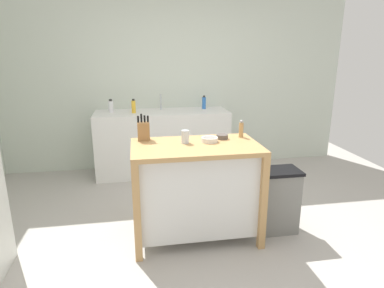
# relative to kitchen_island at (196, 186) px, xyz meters

# --- Properties ---
(ground_plane) EXTENTS (6.06, 6.06, 0.00)m
(ground_plane) POSITION_rel_kitchen_island_xyz_m (0.10, -0.11, -0.51)
(ground_plane) COLOR #ADA8A0
(ground_plane) RESTS_ON ground
(wall_back) EXTENTS (5.06, 0.10, 2.60)m
(wall_back) POSITION_rel_kitchen_island_xyz_m (0.10, 2.11, 0.79)
(wall_back) COLOR silver
(wall_back) RESTS_ON ground
(kitchen_island) EXTENTS (1.14, 0.66, 0.90)m
(kitchen_island) POSITION_rel_kitchen_island_xyz_m (0.00, 0.00, 0.00)
(kitchen_island) COLOR tan
(kitchen_island) RESTS_ON ground
(knife_block) EXTENTS (0.11, 0.09, 0.25)m
(knife_block) POSITION_rel_kitchen_island_xyz_m (-0.45, 0.23, 0.49)
(knife_block) COLOR #9E7042
(knife_block) RESTS_ON kitchen_island
(bowl_ceramic_small) EXTENTS (0.15, 0.15, 0.04)m
(bowl_ceramic_small) POSITION_rel_kitchen_island_xyz_m (0.14, 0.07, 0.42)
(bowl_ceramic_small) COLOR silver
(bowl_ceramic_small) RESTS_ON kitchen_island
(bowl_stoneware_deep) EXTENTS (0.11, 0.11, 0.04)m
(bowl_stoneware_deep) POSITION_rel_kitchen_island_xyz_m (0.28, 0.16, 0.42)
(bowl_stoneware_deep) COLOR #564C47
(bowl_stoneware_deep) RESTS_ON kitchen_island
(drinking_cup) EXTENTS (0.07, 0.07, 0.12)m
(drinking_cup) POSITION_rel_kitchen_island_xyz_m (-0.08, 0.07, 0.46)
(drinking_cup) COLOR silver
(drinking_cup) RESTS_ON kitchen_island
(pepper_grinder) EXTENTS (0.04, 0.04, 0.17)m
(pepper_grinder) POSITION_rel_kitchen_island_xyz_m (0.48, 0.19, 0.48)
(pepper_grinder) COLOR tan
(pepper_grinder) RESTS_ON kitchen_island
(trash_bin) EXTENTS (0.36, 0.28, 0.63)m
(trash_bin) POSITION_rel_kitchen_island_xyz_m (0.81, -0.03, -0.19)
(trash_bin) COLOR slate
(trash_bin) RESTS_ON ground
(sink_counter) EXTENTS (1.84, 0.60, 0.89)m
(sink_counter) POSITION_rel_kitchen_island_xyz_m (-0.16, 1.76, -0.06)
(sink_counter) COLOR silver
(sink_counter) RESTS_ON ground
(sink_faucet) EXTENTS (0.02, 0.02, 0.22)m
(sink_faucet) POSITION_rel_kitchen_island_xyz_m (-0.16, 1.90, 0.50)
(sink_faucet) COLOR #B7BCC1
(sink_faucet) RESTS_ON sink_counter
(bottle_hand_soap) EXTENTS (0.06, 0.06, 0.19)m
(bottle_hand_soap) POSITION_rel_kitchen_island_xyz_m (-0.54, 1.70, 0.48)
(bottle_hand_soap) COLOR yellow
(bottle_hand_soap) RESTS_ON sink_counter
(bottle_spray_cleaner) EXTENTS (0.07, 0.07, 0.18)m
(bottle_spray_cleaner) POSITION_rel_kitchen_island_xyz_m (-0.84, 1.81, 0.47)
(bottle_spray_cleaner) COLOR white
(bottle_spray_cleaner) RESTS_ON sink_counter
(bottle_dish_soap) EXTENTS (0.06, 0.06, 0.19)m
(bottle_dish_soap) POSITION_rel_kitchen_island_xyz_m (0.46, 1.87, 0.48)
(bottle_dish_soap) COLOR blue
(bottle_dish_soap) RESTS_ON sink_counter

